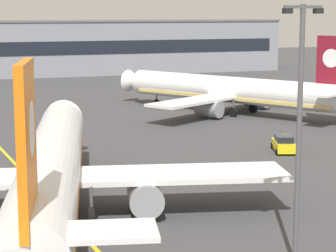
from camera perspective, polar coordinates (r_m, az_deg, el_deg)
The scene contains 7 objects.
taxiway_centreline at distance 60.34m, azimuth -12.13°, elevation -3.72°, with size 0.30×180.00×0.01m, color yellow.
airliner_foreground at distance 45.66m, azimuth -9.76°, elevation -3.61°, with size 32.24×41.01×11.65m.
airliner_background at distance 91.91m, azimuth 5.47°, elevation 2.96°, with size 27.74×34.48×10.78m.
apron_lamp_post at distance 36.45m, azimuth 10.93°, elevation -0.61°, with size 2.24×0.90×14.06m.
service_car_third at distance 67.82m, azimuth 9.67°, elevation -1.51°, with size 3.13×4.56×1.79m.
safety_cone_by_nose_gear at distance 62.61m, azimuth -11.25°, elevation -2.97°, with size 0.44×0.44×0.55m.
terminal_building at distance 148.08m, azimuth -12.59°, elevation 6.37°, with size 118.93×12.40×11.76m.
Camera 1 is at (-7.62, -28.26, 13.71)m, focal length 72.70 mm.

